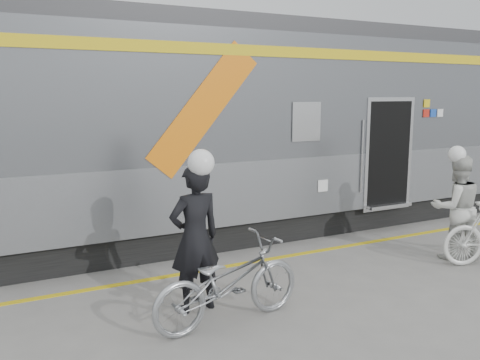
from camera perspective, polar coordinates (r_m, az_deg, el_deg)
ground at (r=6.83m, az=10.71°, el=-14.19°), size 90.00×90.00×0.00m
train at (r=10.41m, az=1.84°, el=5.86°), size 24.00×3.17×4.10m
safety_strip at (r=8.51m, az=1.72°, el=-9.13°), size 24.00×0.12×0.01m
man at (r=6.45m, az=-5.08°, el=-6.51°), size 0.74×0.53×1.90m
bicycle_left at (r=6.19m, az=-1.32°, el=-11.37°), size 2.05×0.90×1.05m
woman at (r=9.20m, az=23.09°, el=-2.85°), size 1.03×0.92×1.75m
helmet_man at (r=6.23m, az=-5.24°, el=3.38°), size 0.33×0.33×0.33m
helmet_woman at (r=9.05m, az=23.51°, el=3.43°), size 0.28×0.28×0.28m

